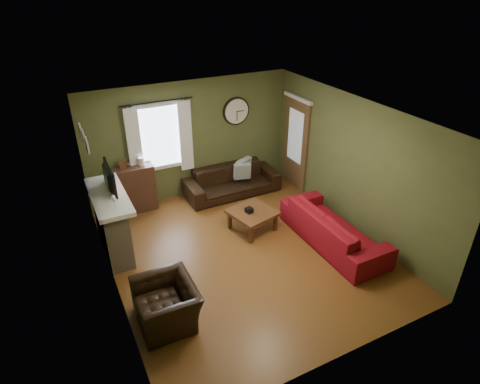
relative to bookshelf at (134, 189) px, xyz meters
name	(u,v)px	position (x,y,z in m)	size (l,w,h in m)	color
floor	(245,252)	(1.39, -2.40, -0.51)	(4.60, 5.20, 0.00)	brown
ceiling	(246,116)	(1.39, -2.40, 2.09)	(4.60, 5.20, 0.00)	white
wall_left	(106,225)	(-0.91, -2.40, 0.79)	(0.00, 5.20, 2.60)	#4D562B
wall_right	(352,165)	(3.69, -2.40, 0.79)	(0.00, 5.20, 2.60)	#4D562B
wall_back	(191,140)	(1.39, 0.20, 0.79)	(4.60, 0.00, 2.60)	#4D562B
wall_front	(347,285)	(1.39, -5.00, 0.79)	(4.60, 0.00, 2.60)	#4D562B
fireplace	(112,225)	(-0.71, -1.25, 0.04)	(0.40, 1.40, 1.10)	tan
firebox	(125,234)	(-0.52, -1.25, -0.21)	(0.04, 0.60, 0.55)	black
mantel	(108,196)	(-0.68, -1.25, 0.63)	(0.58, 1.60, 0.08)	white
tv	(106,181)	(-0.66, -1.10, 0.85)	(0.60, 0.08, 0.35)	black
tv_screen	(110,178)	(-0.58, -1.10, 0.90)	(0.02, 0.62, 0.36)	#994C3F
medallion_left	(87,145)	(-0.89, -1.60, 1.74)	(0.28, 0.28, 0.03)	white
medallion_mid	(84,138)	(-0.89, -1.25, 1.74)	(0.28, 0.28, 0.03)	white
medallion_right	(80,131)	(-0.89, -0.90, 1.74)	(0.28, 0.28, 0.03)	white
window_pane	(159,137)	(0.69, 0.18, 0.99)	(1.00, 0.02, 1.30)	silver
curtain_rod	(157,102)	(0.69, 0.08, 1.76)	(0.03, 0.03, 1.50)	black
curtain_left	(135,145)	(0.14, 0.08, 0.94)	(0.28, 0.04, 1.55)	white
curtain_right	(186,136)	(1.24, 0.08, 0.94)	(0.28, 0.04, 1.55)	white
wall_clock	(237,111)	(2.49, 0.15, 1.29)	(0.64, 0.06, 0.64)	white
door	(296,144)	(3.66, -0.55, 0.54)	(0.05, 0.90, 2.10)	brown
bookshelf	(134,189)	(0.00, 0.00, 0.00)	(0.86, 0.36, 1.02)	#3E251A
book	(128,167)	(-0.05, 0.15, 0.45)	(0.15, 0.21, 0.02)	#533019
sofa_brown	(232,181)	(2.16, -0.26, -0.19)	(2.17, 0.85, 0.63)	black
pillow_left	(243,168)	(2.49, -0.17, 0.04)	(0.44, 0.13, 0.44)	#8C999B
pillow_right	(242,171)	(2.38, -0.35, 0.04)	(0.38, 0.11, 0.38)	#8C999B
sofa_red	(333,227)	(3.01, -2.87, -0.17)	(2.32, 0.91, 0.68)	maroon
armchair	(167,304)	(-0.37, -3.32, -0.20)	(0.96, 0.84, 0.62)	black
coffee_table	(252,220)	(1.87, -1.80, -0.29)	(0.80, 0.80, 0.43)	#533019
tissue_box	(249,214)	(1.79, -1.81, -0.11)	(0.13, 0.13, 0.10)	black
wine_glass_a	(115,204)	(-0.66, -1.80, 0.77)	(0.07, 0.07, 0.20)	white
wine_glass_b	(114,201)	(-0.66, -1.70, 0.77)	(0.07, 0.07, 0.20)	white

